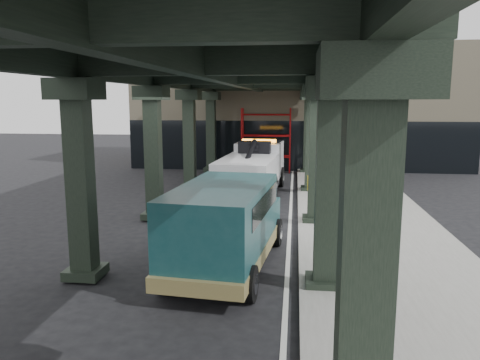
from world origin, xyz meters
The scene contains 8 objects.
ground centered at (0.00, 0.00, 0.00)m, with size 90.00×90.00×0.00m, color black.
sidewalk centered at (4.50, 2.00, 0.07)m, with size 5.00×40.00×0.15m, color gray.
lane_stripe centered at (1.70, 2.00, 0.01)m, with size 0.12×38.00×0.01m, color silver.
viaduct centered at (-0.40, 2.00, 5.46)m, with size 7.40×32.00×6.40m.
building centered at (2.00, 20.00, 4.00)m, with size 22.00×10.00×8.00m, color #C6B793.
scaffolding centered at (0.00, 14.64, 2.11)m, with size 3.08×0.88×4.00m.
tow_truck centered at (-0.13, 7.25, 1.30)m, with size 2.86×8.25×2.66m.
towed_van centered at (0.06, -2.94, 1.26)m, with size 2.81×5.99×2.35m.
Camera 1 is at (1.85, -14.79, 4.49)m, focal length 35.00 mm.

